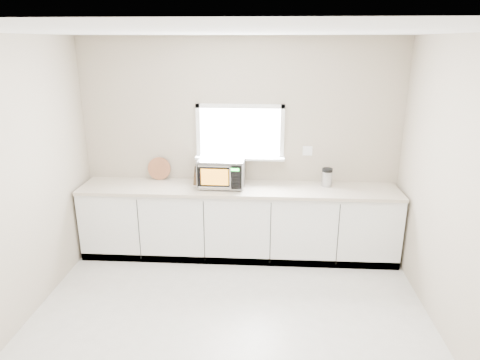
{
  "coord_description": "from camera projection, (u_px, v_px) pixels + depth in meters",
  "views": [
    {
      "loc": [
        0.33,
        -3.27,
        2.64
      ],
      "look_at": [
        0.03,
        1.55,
        1.06
      ],
      "focal_mm": 32.0,
      "sensor_mm": 36.0,
      "label": 1
    }
  ],
  "objects": [
    {
      "name": "knife_block",
      "position": [
        201.0,
        175.0,
        5.25
      ],
      "size": [
        0.16,
        0.25,
        0.33
      ],
      "rotation": [
        0.0,
        0.0,
        -0.25
      ],
      "color": "#48331A",
      "rests_on": "countertop"
    },
    {
      "name": "countertop",
      "position": [
        239.0,
        189.0,
        5.27
      ],
      "size": [
        3.92,
        0.64,
        0.04
      ],
      "primitive_type": "cube",
      "color": "beige",
      "rests_on": "cabinets"
    },
    {
      "name": "microwave",
      "position": [
        222.0,
        172.0,
        5.25
      ],
      "size": [
        0.56,
        0.47,
        0.36
      ],
      "rotation": [
        0.0,
        0.0,
        -0.03
      ],
      "color": "black",
      "rests_on": "countertop"
    },
    {
      "name": "coffee_grinder",
      "position": [
        327.0,
        177.0,
        5.27
      ],
      "size": [
        0.15,
        0.15,
        0.23
      ],
      "rotation": [
        0.0,
        0.0,
        -0.11
      ],
      "color": "#A7AAAF",
      "rests_on": "countertop"
    },
    {
      "name": "ground",
      "position": [
        227.0,
        341.0,
        3.94
      ],
      "size": [
        4.0,
        4.0,
        0.0
      ],
      "primitive_type": "plane",
      "color": "beige",
      "rests_on": "ground"
    },
    {
      "name": "cabinets",
      "position": [
        239.0,
        223.0,
        5.42
      ],
      "size": [
        3.92,
        0.6,
        0.88
      ],
      "primitive_type": "cube",
      "color": "white",
      "rests_on": "ground"
    },
    {
      "name": "cutting_board",
      "position": [
        159.0,
        169.0,
        5.51
      ],
      "size": [
        0.29,
        0.07,
        0.29
      ],
      "primitive_type": "cylinder",
      "rotation": [
        1.4,
        0.0,
        0.0
      ],
      "color": "#9C5A3C",
      "rests_on": "countertop"
    },
    {
      "name": "back_wall",
      "position": [
        240.0,
        146.0,
        5.41
      ],
      "size": [
        4.0,
        0.17,
        2.7
      ],
      "color": "#B0A08C",
      "rests_on": "ground"
    }
  ]
}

